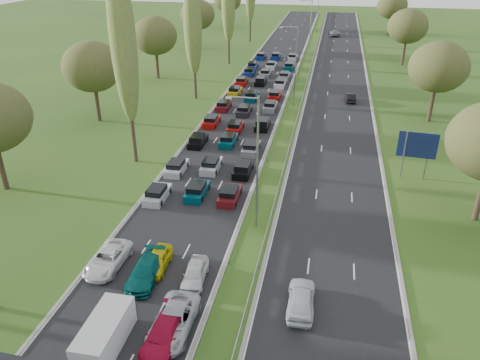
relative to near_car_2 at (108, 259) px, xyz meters
The scene contains 20 objects.
ground 46.28m from the near_car_2, 77.03° to the left, with size 260.00×260.00×0.00m, color #284C18.
near_carriageway 47.73m from the near_car_2, 85.64° to the left, with size 10.50×215.00×0.04m, color black.
far_carriageway 50.58m from the near_car_2, 70.20° to the left, with size 10.50×215.00×0.04m, color black.
central_reservation 48.71m from the near_car_2, 77.69° to the left, with size 2.36×215.00×0.32m.
lamp_columns 44.64m from the near_car_2, 76.45° to the left, with size 0.18×140.18×12.00m.
poplar_row 35.69m from the near_car_2, 99.59° to the left, with size 2.80×127.80×22.44m.
woodland_left 32.81m from the near_car_2, 120.18° to the left, with size 8.00×166.00×11.10m.
woodland_right 44.16m from the near_car_2, 46.74° to the left, with size 8.00×153.00×11.10m.
traffic_queue_fill 42.94m from the near_car_2, 85.19° to the left, with size 9.08×68.37×0.80m.
near_car_2 is the anchor object (origin of this frame).
near_car_7 3.58m from the near_car_2, 14.75° to the right, with size 2.02×4.96×1.44m, color #054D49.
near_car_8 3.90m from the near_car_2, ahead, with size 1.61×4.01×1.37m, color #C0B80C.
near_car_10 9.01m from the near_car_2, 37.26° to the right, with size 2.50×5.43×1.51m, color #AAADB3.
near_car_11 9.54m from the near_car_2, 43.50° to the right, with size 1.99×4.90×1.42m, color #9F092A.
near_car_12 7.15m from the near_car_2, ahead, with size 1.61×4.01×1.37m, color silver.
far_car_0 15.25m from the near_car_2, ahead, with size 1.87×4.65×1.58m, color silver.
far_car_1 50.94m from the near_car_2, 68.07° to the left, with size 1.43×4.10×1.35m, color black.
far_car_2 107.64m from the near_car_2, 81.68° to the left, with size 2.45×5.30×1.47m, color gray.
white_van_rear 8.19m from the near_car_2, 64.86° to the right, with size 2.03×5.18×2.08m.
direction_sign 32.90m from the near_car_2, 39.53° to the left, with size 3.99×0.46×5.20m.
Camera 1 is at (10.00, 7.88, 22.71)m, focal length 35.00 mm.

